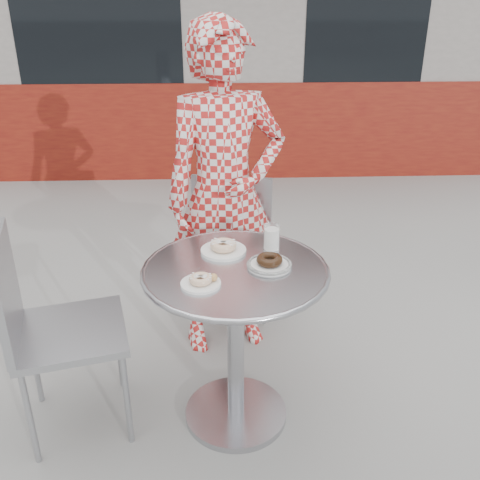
{
  "coord_description": "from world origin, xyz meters",
  "views": [
    {
      "loc": [
        -0.08,
        -1.93,
        1.84
      ],
      "look_at": [
        0.01,
        0.16,
        0.87
      ],
      "focal_mm": 40.0,
      "sensor_mm": 36.0,
      "label": 1
    }
  ],
  "objects_px": {
    "chair_far": "(237,266)",
    "chair_left": "(73,369)",
    "bistro_table": "(236,308)",
    "milk_cup": "(272,238)",
    "seated_person": "(225,196)",
    "plate_far": "(223,248)",
    "plate_checker": "(269,263)",
    "plate_near": "(201,281)"
  },
  "relations": [
    {
      "from": "chair_far",
      "to": "chair_left",
      "type": "bearing_deg",
      "value": 62.62
    },
    {
      "from": "bistro_table",
      "to": "milk_cup",
      "type": "distance_m",
      "value": 0.35
    },
    {
      "from": "seated_person",
      "to": "bistro_table",
      "type": "bearing_deg",
      "value": -103.09
    },
    {
      "from": "bistro_table",
      "to": "milk_cup",
      "type": "bearing_deg",
      "value": 46.76
    },
    {
      "from": "chair_left",
      "to": "seated_person",
      "type": "height_order",
      "value": "seated_person"
    },
    {
      "from": "plate_far",
      "to": "milk_cup",
      "type": "bearing_deg",
      "value": 6.31
    },
    {
      "from": "plate_far",
      "to": "plate_checker",
      "type": "xyz_separation_m",
      "value": [
        0.19,
        -0.14,
        -0.0
      ]
    },
    {
      "from": "bistro_table",
      "to": "plate_near",
      "type": "relative_size",
      "value": 5.01
    },
    {
      "from": "chair_far",
      "to": "bistro_table",
      "type": "bearing_deg",
      "value": 98.39
    },
    {
      "from": "seated_person",
      "to": "plate_checker",
      "type": "xyz_separation_m",
      "value": [
        0.17,
        -0.63,
        -0.07
      ]
    },
    {
      "from": "chair_far",
      "to": "seated_person",
      "type": "distance_m",
      "value": 0.68
    },
    {
      "from": "plate_near",
      "to": "chair_left",
      "type": "bearing_deg",
      "value": 167.5
    },
    {
      "from": "chair_left",
      "to": "plate_far",
      "type": "distance_m",
      "value": 0.87
    },
    {
      "from": "plate_checker",
      "to": "seated_person",
      "type": "bearing_deg",
      "value": 105.26
    },
    {
      "from": "bistro_table",
      "to": "chair_left",
      "type": "distance_m",
      "value": 0.79
    },
    {
      "from": "bistro_table",
      "to": "milk_cup",
      "type": "relative_size",
      "value": 6.96
    },
    {
      "from": "seated_person",
      "to": "plate_near",
      "type": "distance_m",
      "value": 0.78
    },
    {
      "from": "chair_far",
      "to": "seated_person",
      "type": "bearing_deg",
      "value": 88.58
    },
    {
      "from": "plate_near",
      "to": "milk_cup",
      "type": "relative_size",
      "value": 1.39
    },
    {
      "from": "bistro_table",
      "to": "seated_person",
      "type": "distance_m",
      "value": 0.7
    },
    {
      "from": "bistro_table",
      "to": "plate_checker",
      "type": "xyz_separation_m",
      "value": [
        0.14,
        0.01,
        0.21
      ]
    },
    {
      "from": "plate_far",
      "to": "plate_checker",
      "type": "height_order",
      "value": "plate_far"
    },
    {
      "from": "plate_far",
      "to": "plate_near",
      "type": "bearing_deg",
      "value": -107.53
    },
    {
      "from": "seated_person",
      "to": "plate_far",
      "type": "bearing_deg",
      "value": -107.8
    },
    {
      "from": "plate_checker",
      "to": "milk_cup",
      "type": "xyz_separation_m",
      "value": [
        0.02,
        0.17,
        0.04
      ]
    },
    {
      "from": "plate_near",
      "to": "milk_cup",
      "type": "xyz_separation_m",
      "value": [
        0.3,
        0.31,
        0.04
      ]
    },
    {
      "from": "seated_person",
      "to": "plate_checker",
      "type": "relative_size",
      "value": 9.24
    },
    {
      "from": "seated_person",
      "to": "milk_cup",
      "type": "xyz_separation_m",
      "value": [
        0.2,
        -0.46,
        -0.03
      ]
    },
    {
      "from": "bistro_table",
      "to": "plate_near",
      "type": "height_order",
      "value": "plate_near"
    },
    {
      "from": "chair_left",
      "to": "plate_far",
      "type": "height_order",
      "value": "chair_left"
    },
    {
      "from": "seated_person",
      "to": "plate_near",
      "type": "height_order",
      "value": "seated_person"
    },
    {
      "from": "chair_far",
      "to": "plate_near",
      "type": "bearing_deg",
      "value": 91.69
    },
    {
      "from": "seated_person",
      "to": "plate_checker",
      "type": "distance_m",
      "value": 0.66
    },
    {
      "from": "seated_person",
      "to": "milk_cup",
      "type": "distance_m",
      "value": 0.5
    },
    {
      "from": "chair_left",
      "to": "milk_cup",
      "type": "distance_m",
      "value": 1.07
    },
    {
      "from": "chair_left",
      "to": "plate_far",
      "type": "relative_size",
      "value": 4.85
    },
    {
      "from": "bistro_table",
      "to": "plate_checker",
      "type": "height_order",
      "value": "plate_checker"
    },
    {
      "from": "seated_person",
      "to": "plate_far",
      "type": "relative_size",
      "value": 8.73
    },
    {
      "from": "chair_far",
      "to": "milk_cup",
      "type": "relative_size",
      "value": 8.14
    },
    {
      "from": "plate_far",
      "to": "chair_far",
      "type": "bearing_deg",
      "value": 83.62
    },
    {
      "from": "chair_left",
      "to": "plate_near",
      "type": "height_order",
      "value": "chair_left"
    },
    {
      "from": "plate_near",
      "to": "plate_checker",
      "type": "bearing_deg",
      "value": 26.93
    }
  ]
}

